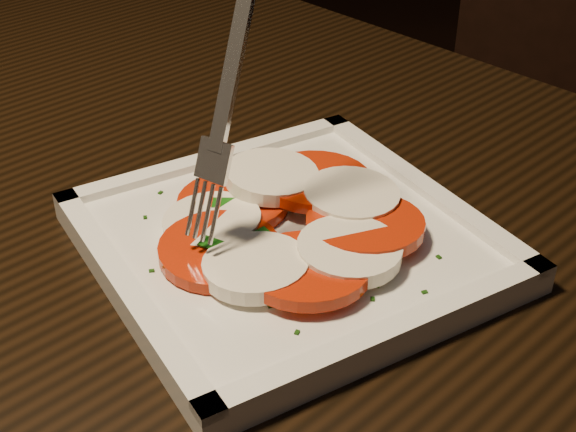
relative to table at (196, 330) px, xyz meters
The scene contains 4 objects.
table is the anchor object (origin of this frame).
plate 0.13m from the table, 14.36° to the left, with size 0.24×0.24×0.01m, color white.
caprese_salad 0.15m from the table, 14.25° to the left, with size 0.21×0.18×0.02m.
fork 0.24m from the table, ahead, with size 0.03×0.08×0.19m, color white, non-canonical shape.
Camera 1 is at (0.40, -0.14, 1.07)m, focal length 50.00 mm.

